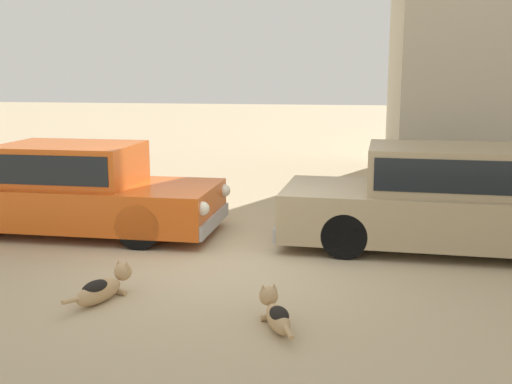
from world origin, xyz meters
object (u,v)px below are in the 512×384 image
parked_sedan_nearest (73,189)px  stray_dog_tan (103,287)px  parked_sedan_second (447,199)px  stray_dog_spotted (276,313)px

parked_sedan_nearest → stray_dog_tan: size_ratio=4.37×
parked_sedan_nearest → parked_sedan_second: size_ratio=0.96×
stray_dog_spotted → stray_dog_tan: bearing=54.8°
parked_sedan_nearest → parked_sedan_second: 5.53m
stray_dog_tan → parked_sedan_nearest: bearing=49.7°
stray_dog_spotted → parked_sedan_second: bearing=-55.4°
parked_sedan_second → stray_dog_spotted: bearing=-119.7°
parked_sedan_nearest → stray_dog_spotted: 4.80m
parked_sedan_second → stray_dog_tan: size_ratio=4.54×
parked_sedan_second → stray_dog_tan: bearing=-142.7°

